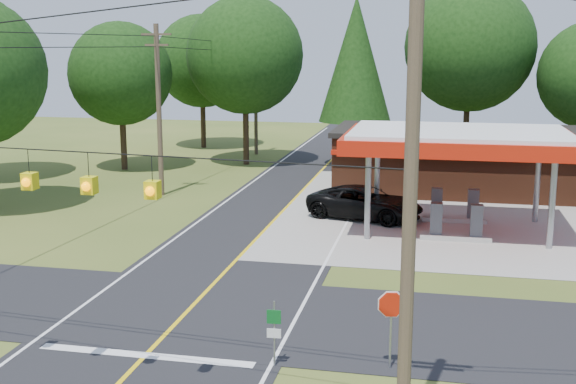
# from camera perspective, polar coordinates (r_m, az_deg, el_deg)

# --- Properties ---
(ground) EXTENTS (120.00, 120.00, 0.00)m
(ground) POSITION_cam_1_polar(r_m,az_deg,el_deg) (24.81, -7.95, -9.36)
(ground) COLOR #3D521D
(ground) RESTS_ON ground
(main_highway) EXTENTS (8.00, 120.00, 0.02)m
(main_highway) POSITION_cam_1_polar(r_m,az_deg,el_deg) (24.81, -7.95, -9.34)
(main_highway) COLOR black
(main_highway) RESTS_ON ground
(cross_road) EXTENTS (70.00, 7.00, 0.02)m
(cross_road) POSITION_cam_1_polar(r_m,az_deg,el_deg) (24.81, -7.95, -9.33)
(cross_road) COLOR black
(cross_road) RESTS_ON ground
(lane_center_yellow) EXTENTS (0.15, 110.00, 0.00)m
(lane_center_yellow) POSITION_cam_1_polar(r_m,az_deg,el_deg) (24.80, -7.95, -9.30)
(lane_center_yellow) COLOR yellow
(lane_center_yellow) RESTS_ON main_highway
(gas_canopy) EXTENTS (10.60, 7.40, 4.88)m
(gas_canopy) POSITION_cam_1_polar(r_m,az_deg,el_deg) (35.08, 13.34, 3.80)
(gas_canopy) COLOR gray
(gas_canopy) RESTS_ON ground
(convenience_store) EXTENTS (16.40, 7.55, 3.80)m
(convenience_store) POSITION_cam_1_polar(r_m,az_deg,el_deg) (45.33, 14.18, 2.46)
(convenience_store) COLOR #572B18
(convenience_store) RESTS_ON ground
(utility_pole_near_right) EXTENTS (1.80, 0.30, 11.50)m
(utility_pole_near_right) POSITION_cam_1_polar(r_m,az_deg,el_deg) (15.05, 9.67, 0.47)
(utility_pole_near_right) COLOR #473828
(utility_pole_near_right) RESTS_ON ground
(utility_pole_far_left) EXTENTS (1.80, 0.30, 10.00)m
(utility_pole_far_left) POSITION_cam_1_polar(r_m,az_deg,el_deg) (43.02, -10.17, 6.57)
(utility_pole_far_left) COLOR #473828
(utility_pole_far_left) RESTS_ON ground
(utility_pole_north) EXTENTS (0.30, 0.30, 9.50)m
(utility_pole_north) POSITION_cam_1_polar(r_m,az_deg,el_deg) (58.73, -2.57, 7.58)
(utility_pole_north) COLOR #473828
(utility_pole_north) RESTS_ON ground
(overhead_beacons) EXTENTS (17.04, 2.04, 1.03)m
(overhead_beacons) POSITION_cam_1_polar(r_m,az_deg,el_deg) (18.34, -17.77, 2.86)
(overhead_beacons) COLOR black
(overhead_beacons) RESTS_ON ground
(treeline_backdrop) EXTENTS (70.27, 51.59, 13.30)m
(treeline_backdrop) POSITION_cam_1_polar(r_m,az_deg,el_deg) (46.36, 2.91, 9.91)
(treeline_backdrop) COLOR #332316
(treeline_backdrop) RESTS_ON ground
(suv_car) EXTENTS (7.34, 7.34, 1.64)m
(suv_car) POSITION_cam_1_polar(r_m,az_deg,el_deg) (37.31, 6.12, -0.87)
(suv_car) COLOR black
(suv_car) RESTS_ON ground
(octagonal_stop_sign) EXTENTS (0.79, 0.20, 2.29)m
(octagonal_stop_sign) POSITION_cam_1_polar(r_m,az_deg,el_deg) (20.09, 8.16, -9.30)
(octagonal_stop_sign) COLOR gray
(octagonal_stop_sign) RESTS_ON ground
(route_sign_post) EXTENTS (0.39, 0.10, 1.92)m
(route_sign_post) POSITION_cam_1_polar(r_m,az_deg,el_deg) (20.24, -1.11, -10.73)
(route_sign_post) COLOR gray
(route_sign_post) RESTS_ON ground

